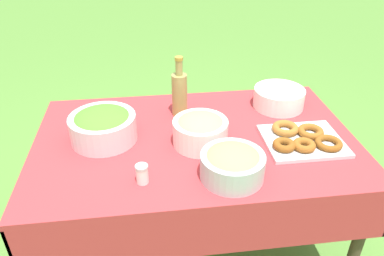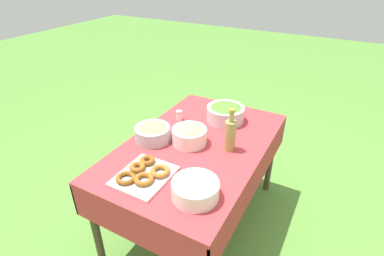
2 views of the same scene
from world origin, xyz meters
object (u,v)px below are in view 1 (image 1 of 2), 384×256
Objects in this scene: salad_bowl at (103,125)px; bread_bowl at (232,163)px; olive_oil_bottle at (180,93)px; pasta_bowl at (200,130)px; donut_platter at (303,139)px; plate_stack at (279,98)px.

bread_bowl is at bearing -33.30° from salad_bowl.
bread_bowl is (0.50, -0.33, -0.01)m from salad_bowl.
bread_bowl is at bearing -73.92° from olive_oil_bottle.
olive_oil_bottle reaches higher than pasta_bowl.
donut_platter is at bearing -7.08° from pasta_bowl.
salad_bowl is 0.97× the size of olive_oil_bottle.
donut_platter is at bearing -90.57° from plate_stack.
bread_bowl is at bearing -124.20° from plate_stack.
pasta_bowl is 0.69× the size of donut_platter.
salad_bowl is 1.22× the size of pasta_bowl.
salad_bowl reaches higher than pasta_bowl.
donut_platter is 0.60m from olive_oil_bottle.
pasta_bowl is at bearing 109.55° from bread_bowl.
salad_bowl is 0.59m from bread_bowl.
olive_oil_bottle is 0.53m from bread_bowl.
pasta_bowl is 0.93× the size of plate_stack.
olive_oil_bottle is at bearing -178.26° from plate_stack.
salad_bowl reaches higher than plate_stack.
salad_bowl is at bearing 168.26° from pasta_bowl.
salad_bowl is at bearing 146.70° from bread_bowl.
salad_bowl is 0.86m from donut_platter.
pasta_bowl is 0.28m from olive_oil_bottle.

